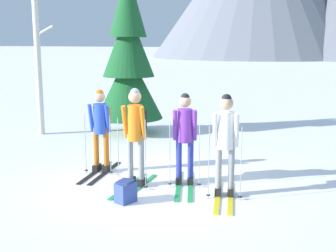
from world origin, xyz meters
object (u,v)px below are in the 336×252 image
Objects in this scene: backpack_on_snow_front at (126,192)px; birch_tree_tall at (37,39)px; skier_in_purple at (185,134)px; skier_in_blue at (101,126)px; skier_in_white at (226,139)px; pine_tree_near at (129,59)px; skier_in_orange at (136,131)px.

birch_tree_tall is at bearing 142.91° from backpack_on_snow_front.
skier_in_purple is 4.67× the size of backpack_on_snow_front.
skier_in_blue is 0.32× the size of birch_tree_tall.
skier_in_white is 5.93m from pine_tree_near.
skier_in_white reaches higher than skier_in_blue.
skier_in_purple is at bearing 68.49° from backpack_on_snow_front.
skier_in_white is at bearing -18.94° from skier_in_purple.
skier_in_white is at bearing -23.52° from birch_tree_tall.
birch_tree_tall is (-6.47, 2.82, 1.70)m from skier_in_white.
backpack_on_snow_front is (-1.41, -1.01, -0.84)m from skier_in_white.
skier_in_purple is 0.33× the size of birch_tree_tall.
pine_tree_near reaches higher than skier_in_blue.
skier_in_orange is 0.92m from skier_in_purple.
skier_in_blue is at bearing 178.89° from skier_in_purple.
skier_in_orange is (1.09, -0.50, 0.08)m from skier_in_blue.
skier_in_orange is 4.83× the size of backpack_on_snow_front.
skier_in_blue is 4.52× the size of backpack_on_snow_front.
skier_in_purple is at bearing -48.12° from pine_tree_near.
skier_in_blue is at bearing 155.55° from skier_in_orange.
skier_in_orange is at bearing -149.93° from skier_in_purple.
backpack_on_snow_front is (1.36, -1.35, -0.78)m from skier_in_blue.
pine_tree_near is at bearing 119.19° from backpack_on_snow_front.
backpack_on_snow_front is at bearing -37.09° from birch_tree_tall.
skier_in_white is 1.92m from backpack_on_snow_front.
skier_in_orange is 0.39× the size of pine_tree_near.
skier_in_white is 7.26m from birch_tree_tall.
skier_in_blue is 4.13m from pine_tree_near.
skier_in_purple is at bearing -24.22° from birch_tree_tall.
birch_tree_tall is at bearing 156.48° from skier_in_white.
skier_in_blue reaches higher than backpack_on_snow_front.
birch_tree_tall is (-3.71, 2.48, 1.76)m from skier_in_blue.
skier_in_orange reaches higher than skier_in_white.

